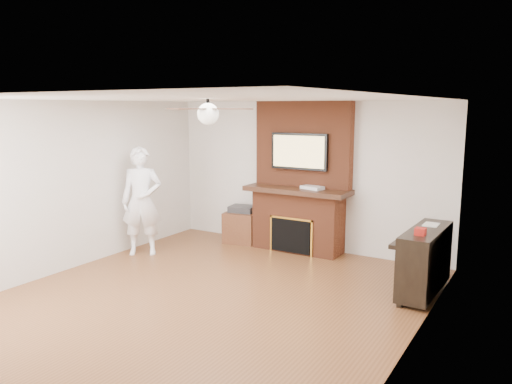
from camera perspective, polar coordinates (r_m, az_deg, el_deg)
The scene contains 13 objects.
room_shell at distance 6.19m, azimuth -5.35°, elevation -1.07°, with size 5.36×5.86×2.86m.
fireplace at distance 8.39m, azimuth 5.02°, elevation 0.00°, with size 1.78×0.64×2.50m.
tv at distance 8.26m, azimuth 4.95°, elevation 4.64°, with size 1.00×0.08×0.60m.
ceiling_fan at distance 6.08m, azimuth -5.51°, elevation 8.99°, with size 1.21×1.21×0.31m.
person at distance 8.34m, azimuth -12.93°, elevation -1.02°, with size 0.65×0.43×1.77m, color white.
side_table at distance 9.00m, azimuth -1.55°, elevation -3.81°, with size 0.66×0.66×0.66m.
piano at distance 6.84m, azimuth 18.68°, elevation -7.30°, with size 0.53×1.33×0.95m.
cable_box at distance 8.17m, azimuth 6.46°, elevation 0.50°, with size 0.36×0.21×0.05m, color silver.
candle_orange at distance 8.51m, azimuth 2.88°, elevation -6.24°, with size 0.06×0.06×0.14m, color #CD5C18.
candle_green at distance 8.37m, azimuth 4.63°, elevation -6.72°, with size 0.08×0.08×0.08m, color #558434.
candle_cream at distance 8.41m, azimuth 4.87°, elevation -6.52°, with size 0.08×0.08×0.12m, color beige.
candle_blue at distance 8.40m, azimuth 5.30°, elevation -6.67°, with size 0.06×0.06×0.08m, color navy.
candle_blue_extra at distance 8.41m, azimuth 5.14°, elevation -6.64°, with size 0.06×0.06×0.08m, color #5D2E8A.
Camera 1 is at (3.61, -4.89, 2.40)m, focal length 35.00 mm.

